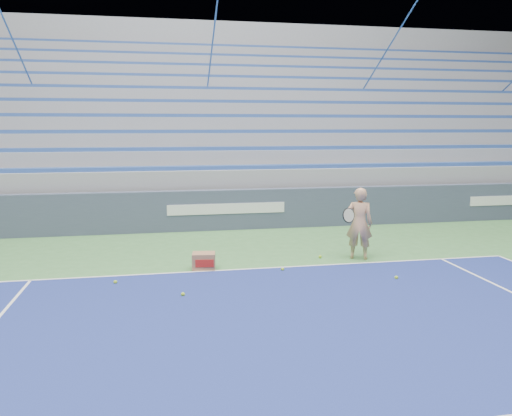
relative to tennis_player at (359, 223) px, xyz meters
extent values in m
cube|color=white|center=(-2.40, -0.40, -0.76)|extent=(10.97, 0.05, 0.00)
cube|color=#3C455C|center=(-2.40, 3.60, -0.22)|extent=(30.00, 0.30, 1.10)
cube|color=white|center=(-2.40, 3.44, -0.17)|extent=(3.20, 0.02, 0.28)
cube|color=gray|center=(-2.40, 8.15, -0.22)|extent=(30.00, 8.50, 1.10)
cube|color=gray|center=(-2.40, 8.15, 0.58)|extent=(30.00, 8.50, 0.50)
cube|color=#294B97|center=(-2.40, 4.28, 0.88)|extent=(29.60, 0.42, 0.11)
cube|color=gray|center=(-2.40, 8.58, 1.08)|extent=(30.00, 7.65, 0.50)
cube|color=#294B97|center=(-2.40, 5.13, 1.38)|extent=(29.60, 0.42, 0.11)
cube|color=gray|center=(-2.40, 9.00, 1.58)|extent=(30.00, 6.80, 0.50)
cube|color=#294B97|center=(-2.40, 5.98, 1.88)|extent=(29.60, 0.42, 0.11)
cube|color=gray|center=(-2.40, 9.43, 2.08)|extent=(30.00, 5.95, 0.50)
cube|color=#294B97|center=(-2.40, 6.83, 2.38)|extent=(29.60, 0.42, 0.11)
cube|color=gray|center=(-2.40, 9.85, 2.58)|extent=(30.00, 5.10, 0.50)
cube|color=#294B97|center=(-2.40, 7.68, 2.88)|extent=(29.60, 0.42, 0.11)
cube|color=gray|center=(-2.40, 10.28, 3.08)|extent=(30.00, 4.25, 0.50)
cube|color=#294B97|center=(-2.40, 8.53, 3.38)|extent=(29.60, 0.42, 0.11)
cube|color=gray|center=(-2.40, 10.70, 3.58)|extent=(30.00, 3.40, 0.50)
cube|color=#294B97|center=(-2.40, 9.38, 3.88)|extent=(29.60, 0.42, 0.11)
cube|color=gray|center=(-2.40, 11.13, 4.08)|extent=(30.00, 2.55, 0.50)
cube|color=#294B97|center=(-2.40, 10.23, 4.38)|extent=(29.60, 0.42, 0.11)
cube|color=gray|center=(-2.40, 11.55, 4.58)|extent=(30.00, 1.70, 0.50)
cube|color=#294B97|center=(-2.40, 11.08, 4.88)|extent=(29.60, 0.42, 0.11)
cube|color=gray|center=(-2.40, 11.98, 5.08)|extent=(30.00, 0.85, 0.50)
cube|color=#294B97|center=(-2.40, 11.93, 5.38)|extent=(29.60, 0.42, 0.11)
cube|color=gray|center=(-2.40, 12.70, 2.88)|extent=(31.00, 0.40, 7.30)
cylinder|color=#2F5FA5|center=(-8.40, 8.15, 3.83)|extent=(0.05, 8.53, 5.04)
cylinder|color=#2F5FA5|center=(-2.40, 8.15, 3.83)|extent=(0.05, 8.53, 5.04)
cylinder|color=#2F5FA5|center=(3.60, 8.15, 3.83)|extent=(0.05, 8.53, 5.04)
imported|color=tan|center=(0.01, 0.01, 0.00)|extent=(0.66, 0.57, 1.54)
cylinder|color=black|center=(-0.34, -0.24, 0.18)|extent=(0.12, 0.27, 0.08)
cylinder|color=beige|center=(-0.44, -0.52, 0.28)|extent=(0.29, 0.16, 0.28)
torus|color=black|center=(-0.44, -0.52, 0.28)|extent=(0.31, 0.18, 0.30)
cube|color=#906446|center=(-3.32, -0.22, -0.60)|extent=(0.49, 0.39, 0.34)
cube|color=#B21E19|center=(-3.32, -0.39, -0.60)|extent=(0.36, 0.06, 0.15)
sphere|color=#A5D02A|center=(-3.79, -1.75, -0.74)|extent=(0.07, 0.07, 0.07)
sphere|color=#A5D02A|center=(-1.81, -0.61, -0.74)|extent=(0.07, 0.07, 0.07)
sphere|color=#A5D02A|center=(0.14, -1.53, -0.74)|extent=(0.07, 0.07, 0.07)
sphere|color=#A5D02A|center=(-0.79, 0.18, -0.74)|extent=(0.07, 0.07, 0.07)
sphere|color=#A5D02A|center=(-4.97, -0.86, -0.74)|extent=(0.07, 0.07, 0.07)
camera|label=1|loc=(-4.04, -9.82, 2.02)|focal=35.00mm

